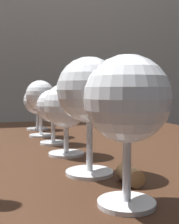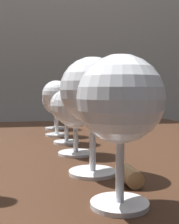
{
  "view_description": "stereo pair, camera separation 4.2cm",
  "coord_description": "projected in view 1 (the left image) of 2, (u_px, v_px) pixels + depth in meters",
  "views": [
    {
      "loc": [
        -0.04,
        -0.65,
        0.87
      ],
      "look_at": [
        0.09,
        -0.25,
        0.84
      ],
      "focal_mm": 48.34,
      "sensor_mm": 36.0,
      "label": 1
    },
    {
      "loc": [
        0.0,
        -0.66,
        0.87
      ],
      "look_at": [
        0.09,
        -0.25,
        0.84
      ],
      "focal_mm": 48.34,
      "sensor_mm": 36.0,
      "label": 2
    }
  ],
  "objects": [
    {
      "name": "wine_glass_chardonnay",
      "position": [
        66.0,
        107.0,
        0.54
      ],
      "size": [
        0.08,
        0.08,
        0.13
      ],
      "color": "white",
      "rests_on": "dining_table"
    },
    {
      "name": "back_wall",
      "position": [
        2.0,
        3.0,
        1.51
      ],
      "size": [
        5.0,
        0.08,
        2.6
      ],
      "primitive_type": "cube",
      "color": "gray",
      "rests_on": "ground_plane"
    },
    {
      "name": "wine_glass_cabernet",
      "position": [
        53.0,
        108.0,
        0.66
      ],
      "size": [
        0.07,
        0.07,
        0.12
      ],
      "color": "white",
      "rests_on": "dining_table"
    },
    {
      "name": "wine_glass_white",
      "position": [
        90.0,
        93.0,
        0.42
      ],
      "size": [
        0.09,
        0.09,
        0.17
      ],
      "color": "white",
      "rests_on": "dining_table"
    },
    {
      "name": "wine_glass_port",
      "position": [
        127.0,
        103.0,
        0.3
      ],
      "size": [
        0.09,
        0.09,
        0.16
      ],
      "color": "white",
      "rests_on": "dining_table"
    },
    {
      "name": "wine_glass_merlot",
      "position": [
        37.0,
        102.0,
        0.89
      ],
      "size": [
        0.08,
        0.08,
        0.13
      ],
      "color": "white",
      "rests_on": "dining_table"
    },
    {
      "name": "dining_table",
      "position": [
        16.0,
        191.0,
        0.64
      ],
      "size": [
        1.1,
        0.98,
        0.75
      ],
      "color": "#382114",
      "rests_on": "ground_plane"
    },
    {
      "name": "wine_glass_pinot",
      "position": [
        40.0,
        97.0,
        0.76
      ],
      "size": [
        0.07,
        0.07,
        0.14
      ],
      "color": "white",
      "rests_on": "dining_table"
    },
    {
      "name": "cork",
      "position": [
        130.0,
        175.0,
        0.38
      ],
      "size": [
        0.02,
        0.04,
        0.02
      ],
      "primitive_type": "cylinder",
      "rotation": [
        1.57,
        0.0,
        0.0
      ],
      "color": "tan",
      "rests_on": "dining_table"
    }
  ]
}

